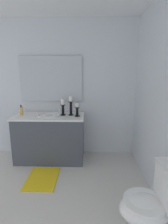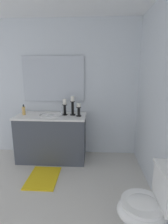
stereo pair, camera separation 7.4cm
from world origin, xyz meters
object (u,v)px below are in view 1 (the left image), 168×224
Objects in this scene: candle_holder_tall at (77,110)px; candle_holder_short at (71,105)px; mirror at (51,79)px; candle_holder_mid at (63,107)px; sink_basin at (49,118)px; bath_mat at (42,178)px; vanity_cabinet at (50,138)px; soap_bottle at (21,111)px; toilet at (152,205)px.

candle_holder_short reaches higher than candle_holder_tall.
mirror is 0.57m from candle_holder_mid.
candle_holder_mid is (-0.07, -0.25, 0.04)m from candle_holder_tall.
candle_holder_mid is at bearing -88.98° from candle_holder_short.
candle_holder_mid is at bearing 44.15° from mirror.
candle_holder_tall reaches higher than sink_basin.
bath_mat is at bearing -39.68° from candle_holder_tall.
vanity_cabinet is 1.09× the size of mirror.
mirror reaches higher than soap_bottle.
candle_holder_tall is at bearing 85.60° from sink_basin.
mirror is at bearing -122.95° from candle_holder_short.
sink_basin is (0.00, 0.00, 0.37)m from vanity_cabinet.
candle_holder_tall is 0.15m from candle_holder_short.
mirror is at bearing -123.07° from candle_holder_tall.
vanity_cabinet is 6.74× the size of soap_bottle.
sink_basin is 0.43m from candle_holder_short.
candle_holder_tall is at bearing 56.55° from candle_holder_short.
vanity_cabinet is at bearing 88.51° from soap_bottle.
bath_mat is (0.66, -0.24, -0.96)m from candle_holder_mid.
vanity_cabinet is at bearing -180.00° from bath_mat.
soap_bottle is at bearing -92.95° from candle_holder_tall.
candle_holder_tall is (0.32, 0.49, -0.49)m from mirror.
vanity_cabinet is at bearing -84.42° from candle_holder_short.
candle_holder_tall reaches higher than toilet.
candle_holder_short reaches higher than toilet.
mirror is 0.76m from candle_holder_tall.
sink_basin is at bearing 0.20° from mirror.
candle_holder_short is (-0.07, -0.11, 0.06)m from candle_holder_tall.
vanity_cabinet is 4.32× the size of candle_holder_mid.
bath_mat is at bearing -29.57° from candle_holder_short.
candle_holder_mid is (-0.03, 0.24, 0.19)m from sink_basin.
bath_mat is at bearing 0.00° from mirror.
vanity_cabinet is at bearing -90.00° from sink_basin.
sink_basin is 0.30m from candle_holder_mid.
mirror is 0.76m from soap_bottle.
mirror is 2.46m from toilet.
vanity_cabinet is 2.02× the size of bath_mat.
sink_basin is 2.23× the size of soap_bottle.
sink_basin is 2.05m from toilet.
mirror reaches higher than bath_mat.
soap_bottle reaches higher than vanity_cabinet.
candle_holder_short reaches higher than vanity_cabinet.
mirror is at bearing 179.99° from vanity_cabinet.
candle_holder_mid is 1.98m from toilet.
toilet is (1.51, 0.78, -0.56)m from candle_holder_tall.
soap_bottle reaches higher than bath_mat.
bath_mat is (0.66, -0.38, -0.98)m from candle_holder_short.
bath_mat is at bearing -126.19° from toilet.
candle_holder_mid is 1.56× the size of soap_bottle.
vanity_cabinet is 0.69m from candle_holder_short.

